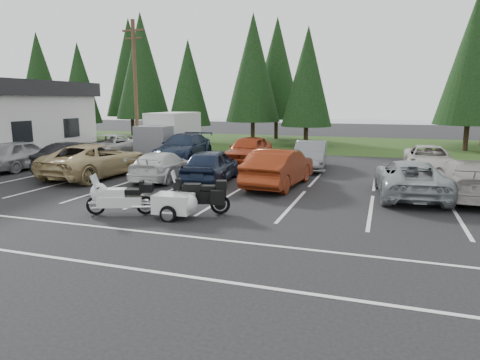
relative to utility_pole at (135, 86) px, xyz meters
name	(u,v)px	position (x,y,z in m)	size (l,w,h in m)	color
ground	(200,205)	(10.00, -12.00, -4.70)	(120.00, 120.00, 0.00)	black
grass_strip	(310,143)	(10.00, 12.00, -4.69)	(80.00, 16.00, 0.01)	#1B3A12
lake_water	(370,126)	(14.00, 43.00, -4.70)	(70.00, 50.00, 0.02)	slate
utility_pole	(135,86)	(0.00, 0.00, 0.00)	(1.60, 0.26, 9.00)	#473321
box_truck	(167,134)	(2.00, 0.50, -3.25)	(2.40, 5.60, 2.90)	silver
stall_markings	(220,193)	(10.00, -10.00, -4.69)	(32.00, 16.00, 0.01)	silver
conifer_0	(39,76)	(-18.00, 10.50, 1.53)	(4.58, 4.58, 10.66)	#332316
conifer_1	(79,83)	(-12.00, 9.20, 0.69)	(3.96, 3.96, 9.22)	#332316
conifer_2	(142,66)	(-6.00, 10.80, 2.25)	(5.10, 5.10, 11.89)	#332316
conifer_3	(189,83)	(-0.50, 9.40, 0.57)	(3.87, 3.87, 9.02)	#332316
conifer_4	(253,68)	(5.00, 10.90, 1.83)	(4.80, 4.80, 11.17)	#332316
conifer_5	(307,77)	(10.00, 9.60, 0.93)	(4.14, 4.14, 9.63)	#332316
conifer_6	(474,59)	(22.00, 10.10, 2.01)	(4.93, 4.93, 11.48)	#332316
conifer_back_a	(130,68)	(-10.00, 15.00, 2.49)	(5.28, 5.28, 12.30)	#332316
conifer_back_b	(277,69)	(6.00, 15.50, 2.07)	(4.97, 4.97, 11.58)	#332316
car_near_0	(20,154)	(-2.60, -7.64, -3.88)	(1.94, 4.83, 1.64)	#ACACB0
car_near_1	(79,157)	(1.22, -7.57, -3.89)	(1.70, 4.89, 1.61)	black
car_near_2	(97,160)	(2.82, -8.26, -3.87)	(2.74, 5.94, 1.65)	tan
car_near_3	(162,166)	(6.28, -7.94, -4.03)	(1.87, 4.59, 1.33)	silver
car_near_4	(211,166)	(8.74, -7.81, -3.92)	(1.83, 4.55, 1.55)	#152036
car_near_5	(279,167)	(11.91, -7.73, -3.87)	(1.76, 5.05, 1.66)	maroon
car_near_6	(410,179)	(17.23, -8.17, -3.98)	(2.40, 5.20, 1.45)	gray
car_near_7	(467,179)	(19.30, -7.77, -3.94)	(2.12, 5.23, 1.52)	#9C958F
car_far_0	(109,146)	(-0.86, -2.09, -3.93)	(2.56, 5.55, 1.54)	silver
car_far_1	(183,148)	(4.38, -1.82, -3.86)	(2.35, 5.78, 1.68)	#172339
car_far_2	(248,150)	(8.58, -1.68, -3.86)	(1.97, 4.89, 1.67)	#9B3113
car_far_3	(310,155)	(12.41, -2.49, -3.93)	(1.62, 4.65, 1.53)	slate
car_far_4	(429,159)	(18.46, -1.67, -4.00)	(2.32, 5.04, 1.40)	#B3AFA4
touring_motorcycle	(120,194)	(8.12, -14.11, -4.01)	(2.48, 0.76, 1.38)	silver
cargo_trailer	(174,206)	(9.96, -13.92, -4.30)	(1.73, 0.98, 0.80)	silver
adventure_motorcycle	(197,192)	(10.45, -13.20, -3.96)	(2.42, 0.84, 1.47)	black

